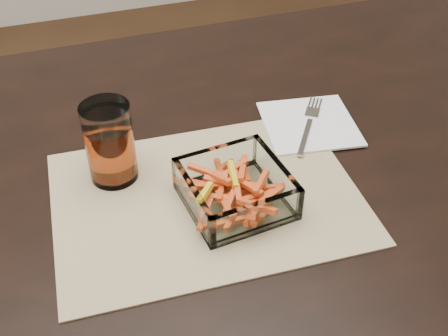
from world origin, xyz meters
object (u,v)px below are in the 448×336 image
at_px(dining_table, 178,200).
at_px(tumbler, 110,145).
at_px(fork, 309,123).
at_px(glass_bowl, 236,191).

distance_m(dining_table, tumbler, 0.18).
height_order(tumbler, fork, tumbler).
xyz_separation_m(tumbler, fork, (0.34, 0.02, -0.05)).
distance_m(tumbler, fork, 0.35).
height_order(glass_bowl, tumbler, tumbler).
distance_m(glass_bowl, fork, 0.23).
distance_m(dining_table, fork, 0.26).
height_order(dining_table, fork, fork).
relative_size(dining_table, glass_bowl, 10.27).
bearing_deg(tumbler, dining_table, 4.90).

